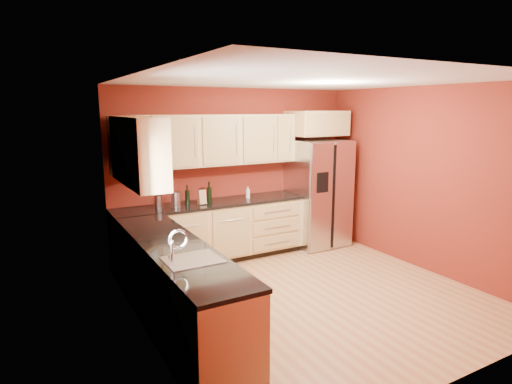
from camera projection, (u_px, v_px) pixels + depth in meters
floor at (308, 295)px, 5.32m from camera, size 4.00×4.00×0.00m
ceiling at (314, 80)px, 4.82m from camera, size 4.00×4.00×0.00m
wall_back at (236, 172)px, 6.79m from camera, size 4.00×0.04×2.60m
wall_front at (463, 236)px, 3.36m from camera, size 4.00×0.04×2.60m
wall_left at (142, 212)px, 4.12m from camera, size 0.04×4.00×2.60m
wall_right at (426, 180)px, 6.03m from camera, size 0.04×4.00×2.60m
base_cabinets_back at (212, 233)px, 6.43m from camera, size 2.90×0.60×0.88m
base_cabinets_left at (176, 290)px, 4.42m from camera, size 0.60×2.80×0.88m
countertop_back at (212, 204)px, 6.34m from camera, size 2.90×0.62×0.04m
countertop_left at (175, 247)px, 4.34m from camera, size 0.62×2.80×0.04m
upper_cabinets_back at (225, 140)px, 6.43m from camera, size 2.30×0.33×0.75m
upper_cabinets_left at (138, 151)px, 4.72m from camera, size 0.33×1.35×0.75m
corner_upper_cabinet at (133, 144)px, 5.61m from camera, size 0.67×0.67×0.75m
over_fridge_cabinet at (317, 123)px, 7.03m from camera, size 0.92×0.60×0.40m
refrigerator at (318, 193)px, 7.19m from camera, size 0.90×0.75×1.78m
window at (159, 196)px, 3.65m from camera, size 0.03×0.90×1.00m
sink_faucet at (192, 245)px, 3.88m from camera, size 0.50×0.42×0.30m
canister_left at (176, 200)px, 6.00m from camera, size 0.18×0.18×0.22m
canister_right at (158, 202)px, 5.97m from camera, size 0.13×0.13×0.17m
wine_bottle_a at (209, 193)px, 6.24m from camera, size 0.07×0.07×0.32m
wine_bottle_b at (187, 195)px, 6.15m from camera, size 0.08×0.08×0.29m
knife_block at (202, 197)px, 6.19m from camera, size 0.10×0.09×0.21m
soap_dispenser at (248, 192)px, 6.61m from camera, size 0.08×0.08×0.18m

